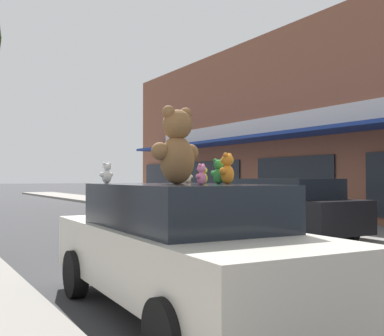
% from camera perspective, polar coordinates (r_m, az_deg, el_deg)
% --- Properties ---
extents(ground_plane, '(260.00, 260.00, 0.00)m').
position_cam_1_polar(ground_plane, '(7.27, 19.81, -13.89)').
color(ground_plane, '#333335').
extents(plush_art_car, '(2.04, 4.69, 1.53)m').
position_cam_1_polar(plush_art_car, '(5.71, -1.32, -9.25)').
color(plush_art_car, beige).
rests_on(plush_art_car, ground_plane).
extents(teddy_bear_giant, '(0.69, 0.45, 0.91)m').
position_cam_1_polar(teddy_bear_giant, '(5.65, -1.81, 2.53)').
color(teddy_bear_giant, olive).
rests_on(teddy_bear_giant, plush_art_car).
extents(teddy_bear_yellow, '(0.14, 0.16, 0.22)m').
position_cam_1_polar(teddy_bear_yellow, '(6.11, 1.42, -0.87)').
color(teddy_bear_yellow, yellow).
rests_on(teddy_bear_yellow, plush_art_car).
extents(teddy_bear_orange, '(0.27, 0.22, 0.37)m').
position_cam_1_polar(teddy_bear_orange, '(5.65, 4.21, -0.13)').
color(teddy_bear_orange, orange).
rests_on(teddy_bear_orange, plush_art_car).
extents(teddy_bear_cream, '(0.17, 0.12, 0.22)m').
position_cam_1_polar(teddy_bear_cream, '(6.56, -0.57, -0.90)').
color(teddy_bear_cream, beige).
rests_on(teddy_bear_cream, plush_art_car).
extents(teddy_bear_white, '(0.21, 0.14, 0.28)m').
position_cam_1_polar(teddy_bear_white, '(6.46, -10.09, -0.62)').
color(teddy_bear_white, white).
rests_on(teddy_bear_white, plush_art_car).
extents(teddy_bear_pink, '(0.16, 0.13, 0.22)m').
position_cam_1_polar(teddy_bear_pink, '(4.87, 1.12, -0.82)').
color(teddy_bear_pink, pink).
rests_on(teddy_bear_pink, plush_art_car).
extents(teddy_bear_green, '(0.19, 0.22, 0.31)m').
position_cam_1_polar(teddy_bear_green, '(5.79, 3.19, -0.45)').
color(teddy_bear_green, green).
rests_on(teddy_bear_green, plush_art_car).
extents(parked_car_far_center, '(1.90, 4.48, 1.59)m').
position_cam_1_polar(parked_car_far_center, '(12.63, 10.60, -4.56)').
color(parked_car_far_center, black).
rests_on(parked_car_far_center, ground_plane).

